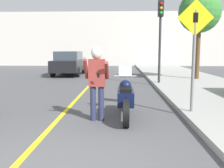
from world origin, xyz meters
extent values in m
cube|color=yellow|center=(-0.60, 6.00, 0.00)|extent=(0.12, 36.00, 0.01)
cube|color=beige|center=(0.00, 26.00, 3.06)|extent=(28.00, 1.20, 6.12)
cylinder|color=black|center=(1.11, 2.17, 0.33)|extent=(0.14, 0.65, 0.65)
cylinder|color=black|center=(1.11, 3.76, 0.33)|extent=(0.14, 0.65, 0.65)
cube|color=#0C1433|center=(1.11, 2.97, 0.56)|extent=(0.40, 1.09, 0.36)
sphere|color=#0C1433|center=(1.11, 3.12, 0.82)|extent=(0.32, 0.32, 0.32)
cube|color=black|center=(1.11, 2.72, 0.78)|extent=(0.28, 0.48, 0.10)
cylinder|color=silver|center=(1.11, 3.51, 1.04)|extent=(0.62, 0.03, 0.03)
cube|color=silver|center=(1.11, 3.58, 1.16)|extent=(0.36, 0.12, 0.31)
cylinder|color=#282D4C|center=(0.30, 2.70, 0.43)|extent=(0.14, 0.14, 0.86)
cylinder|color=#282D4C|center=(0.50, 2.70, 0.43)|extent=(0.14, 0.14, 0.86)
cube|color=maroon|center=(0.40, 2.70, 1.20)|extent=(0.40, 0.22, 0.66)
cylinder|color=maroon|center=(0.15, 2.60, 1.30)|extent=(0.09, 0.40, 0.51)
cylinder|color=maroon|center=(0.65, 2.58, 1.26)|extent=(0.09, 0.46, 0.46)
sphere|color=tan|center=(0.40, 2.70, 1.63)|extent=(0.24, 0.24, 0.24)
sphere|color=white|center=(0.40, 2.70, 1.69)|extent=(0.28, 0.28, 0.28)
cube|color=black|center=(0.46, 2.42, 1.16)|extent=(0.06, 0.05, 0.11)
cylinder|color=slate|center=(2.85, 3.14, 1.45)|extent=(0.08, 0.08, 2.59)
cube|color=yellow|center=(2.85, 3.12, 2.55)|extent=(0.91, 0.02, 0.91)
cube|color=black|center=(2.85, 3.10, 2.55)|extent=(0.12, 0.01, 0.24)
cylinder|color=#2D2D30|center=(2.89, 9.12, 2.14)|extent=(0.12, 0.12, 3.97)
cube|color=black|center=(2.89, 9.10, 3.74)|extent=(0.26, 0.22, 0.76)
sphere|color=red|center=(2.89, 8.98, 3.96)|extent=(0.14, 0.14, 0.14)
sphere|color=gold|center=(2.89, 8.98, 3.74)|extent=(0.14, 0.14, 0.14)
sphere|color=green|center=(2.89, 8.98, 3.52)|extent=(0.14, 0.14, 0.14)
cylinder|color=brown|center=(5.31, 10.95, 1.60)|extent=(0.24, 0.24, 2.90)
sphere|color=#387A33|center=(5.31, 10.95, 3.86)|extent=(2.30, 2.30, 2.30)
cylinder|color=black|center=(-3.52, 15.53, 0.32)|extent=(0.22, 0.64, 0.64)
cylinder|color=black|center=(-1.86, 15.53, 0.32)|extent=(0.22, 0.64, 0.64)
cylinder|color=black|center=(-3.52, 12.93, 0.32)|extent=(0.22, 0.64, 0.64)
cylinder|color=black|center=(-1.86, 12.93, 0.32)|extent=(0.22, 0.64, 0.64)
cube|color=black|center=(-2.69, 14.23, 0.70)|extent=(1.80, 4.20, 0.76)
cube|color=#38424C|center=(-2.69, 14.06, 1.38)|extent=(1.58, 2.18, 0.60)
cylinder|color=black|center=(-4.46, 21.88, 0.32)|extent=(0.22, 0.64, 0.64)
cylinder|color=black|center=(-2.80, 21.88, 0.32)|extent=(0.22, 0.64, 0.64)
cylinder|color=black|center=(-4.46, 19.28, 0.32)|extent=(0.22, 0.64, 0.64)
cylinder|color=black|center=(-2.80, 19.28, 0.32)|extent=(0.22, 0.64, 0.64)
cube|color=gray|center=(-3.63, 20.58, 0.70)|extent=(1.80, 4.20, 0.76)
cube|color=#38424C|center=(-3.63, 20.41, 1.38)|extent=(1.58, 2.18, 0.60)
camera|label=1|loc=(0.99, -3.34, 1.73)|focal=40.00mm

